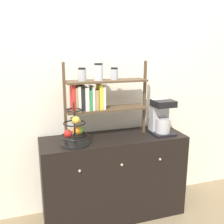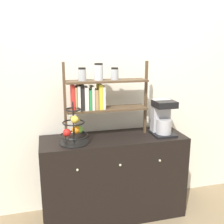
{
  "view_description": "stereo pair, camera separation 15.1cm",
  "coord_description": "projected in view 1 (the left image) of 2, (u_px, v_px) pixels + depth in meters",
  "views": [
    {
      "loc": [
        -0.76,
        -2.04,
        1.68
      ],
      "look_at": [
        -0.02,
        0.23,
        1.09
      ],
      "focal_mm": 42.0,
      "sensor_mm": 36.0,
      "label": 1
    },
    {
      "loc": [
        -0.61,
        -2.08,
        1.68
      ],
      "look_at": [
        -0.02,
        0.23,
        1.09
      ],
      "focal_mm": 42.0,
      "sensor_mm": 36.0,
      "label": 2
    }
  ],
  "objects": [
    {
      "name": "shelf_hutch",
      "position": [
        96.0,
        94.0,
        2.42
      ],
      "size": [
        0.81,
        0.2,
        0.72
      ],
      "color": "brown",
      "rests_on": "sideboard"
    },
    {
      "name": "coffee_maker",
      "position": [
        161.0,
        116.0,
        2.62
      ],
      "size": [
        0.21,
        0.24,
        0.34
      ],
      "color": "black",
      "rests_on": "sideboard"
    },
    {
      "name": "fruit_stand",
      "position": [
        75.0,
        131.0,
        2.32
      ],
      "size": [
        0.26,
        0.26,
        0.38
      ],
      "color": "black",
      "rests_on": "sideboard"
    },
    {
      "name": "wall_back",
      "position": [
        105.0,
        86.0,
        2.67
      ],
      "size": [
        7.0,
        0.05,
        2.6
      ],
      "primitive_type": "cube",
      "color": "silver",
      "rests_on": "ground_plane"
    },
    {
      "name": "sideboard",
      "position": [
        114.0,
        177.0,
        2.62
      ],
      "size": [
        1.4,
        0.48,
        0.84
      ],
      "color": "black",
      "rests_on": "ground_plane"
    }
  ]
}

